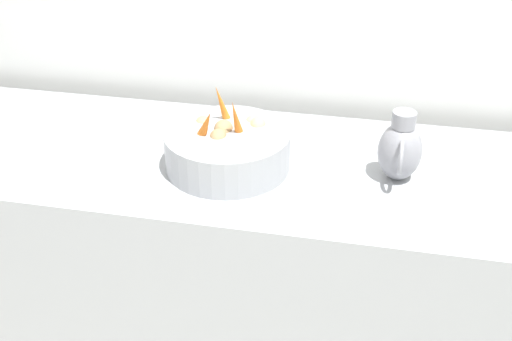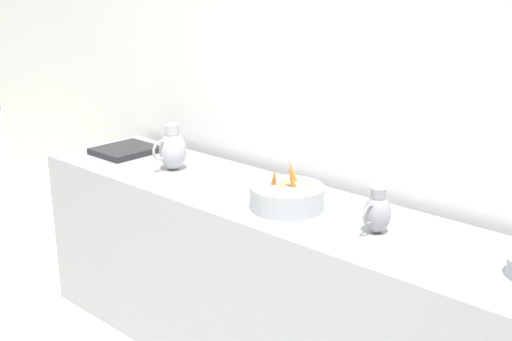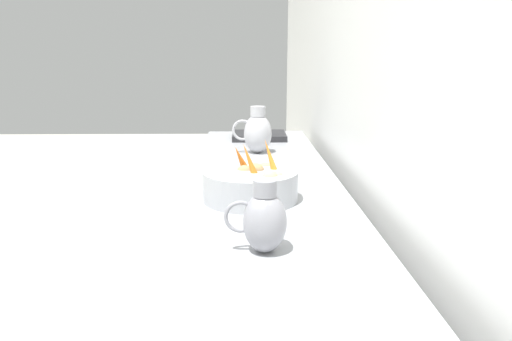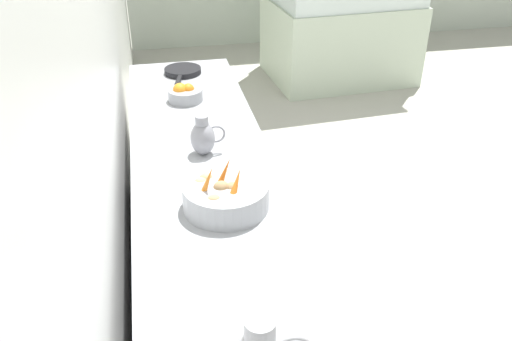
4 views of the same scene
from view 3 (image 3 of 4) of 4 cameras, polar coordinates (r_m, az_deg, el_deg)
tile_wall_left at (r=1.12m, az=26.25°, el=16.02°), size 0.10×8.43×3.00m
prep_counter at (r=1.78m, az=0.95°, el=-18.92°), size 0.66×3.40×0.93m
vegetable_colander at (r=1.65m, az=-0.66°, el=-1.77°), size 0.34×0.34×0.22m
metal_pitcher_tall at (r=2.47m, az=0.16°, el=4.83°), size 0.21×0.15×0.25m
metal_pitcher_short at (r=1.20m, az=1.02°, el=-6.18°), size 0.17×0.12×0.20m
counter_sink_basin at (r=2.94m, az=0.39°, el=4.37°), size 0.34×0.30×0.04m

